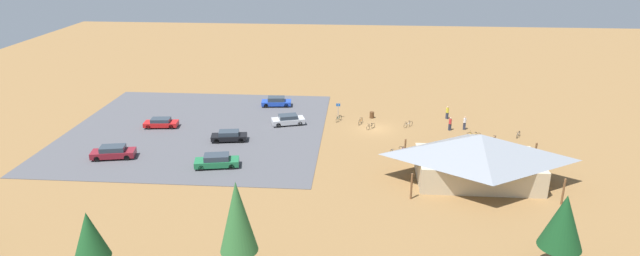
{
  "coord_description": "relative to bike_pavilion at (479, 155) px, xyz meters",
  "views": [
    {
      "loc": [
        1.91,
        65.9,
        24.6
      ],
      "look_at": [
        6.81,
        3.43,
        1.2
      ],
      "focal_mm": 30.13,
      "sensor_mm": 36.0,
      "label": 1
    }
  ],
  "objects": [
    {
      "name": "bicycle_silver_edge_south",
      "position": [
        -7.67,
        -13.1,
        -2.54
      ],
      "size": [
        0.82,
        1.43,
        0.76
      ],
      "color": "black",
      "rests_on": "ground"
    },
    {
      "name": "visitor_crossing_yard",
      "position": [
        -1.37,
        -15.32,
        -1.96
      ],
      "size": [
        0.36,
        0.36,
        1.76
      ],
      "color": "#2D3347",
      "rests_on": "ground"
    },
    {
      "name": "bicycle_teal_near_sign",
      "position": [
        15.05,
        -17.25,
        -2.51
      ],
      "size": [
        0.76,
        1.61,
        0.82
      ],
      "color": "black",
      "rests_on": "ground"
    },
    {
      "name": "lot_sign",
      "position": [
        15.21,
        -18.55,
        -1.47
      ],
      "size": [
        0.56,
        0.08,
        2.2
      ],
      "color": "#99999E",
      "rests_on": "ground"
    },
    {
      "name": "pine_east",
      "position": [
        20.85,
        17.81,
        2.13
      ],
      "size": [
        2.82,
        2.82,
        7.85
      ],
      "color": "brown",
      "rests_on": "ground"
    },
    {
      "name": "trash_bin",
      "position": [
        10.57,
        -18.91,
        -2.43
      ],
      "size": [
        0.6,
        0.6,
        0.9
      ],
      "primitive_type": "cylinder",
      "color": "brown",
      "rests_on": "ground"
    },
    {
      "name": "pine_mideast",
      "position": [
        -3.07,
        15.12,
        1.28
      ],
      "size": [
        3.23,
        3.23,
        6.36
      ],
      "color": "brown",
      "rests_on": "ground"
    },
    {
      "name": "bicycle_yellow_edge_north",
      "position": [
        -2.05,
        -12.33,
        -2.5
      ],
      "size": [
        1.81,
        0.48,
        0.88
      ],
      "color": "black",
      "rests_on": "ground"
    },
    {
      "name": "car_black_back_corner",
      "position": [
        28.14,
        -8.88,
        -2.18
      ],
      "size": [
        4.52,
        2.37,
        1.3
      ],
      "color": "black",
      "rests_on": "parking_lot_asphalt"
    },
    {
      "name": "car_maroon_aisle_side",
      "position": [
        40.01,
        -2.7,
        -2.11
      ],
      "size": [
        5.06,
        2.81,
        1.45
      ],
      "color": "maroon",
      "rests_on": "parking_lot_asphalt"
    },
    {
      "name": "bike_pavilion",
      "position": [
        0.0,
        0.0,
        0.0
      ],
      "size": [
        14.52,
        9.29,
        5.18
      ],
      "color": "#C6B28E",
      "rests_on": "ground"
    },
    {
      "name": "car_green_mid_lot",
      "position": [
        27.66,
        -1.24,
        -2.12
      ],
      "size": [
        5.03,
        2.74,
        1.45
      ],
      "color": "#1E6B3D",
      "rests_on": "parking_lot_asphalt"
    },
    {
      "name": "bicycle_blue_trailside",
      "position": [
        8.23,
        -5.55,
        -2.51
      ],
      "size": [
        0.7,
        1.67,
        0.82
      ],
      "color": "black",
      "rests_on": "ground"
    },
    {
      "name": "bicycle_orange_front_row",
      "position": [
        12.1,
        -16.34,
        -2.52
      ],
      "size": [
        0.64,
        1.57,
        0.78
      ],
      "color": "black",
      "rests_on": "ground"
    },
    {
      "name": "visitor_at_bikes",
      "position": [
        0.28,
        -19.37,
        -1.93
      ],
      "size": [
        0.39,
        0.4,
        1.81
      ],
      "color": "#2D3347",
      "rests_on": "ground"
    },
    {
      "name": "ground",
      "position": [
        10.32,
        -14.62,
        -2.88
      ],
      "size": [
        160.0,
        160.0,
        0.0
      ],
      "primitive_type": "plane",
      "color": "olive",
      "rests_on": "ground"
    },
    {
      "name": "bicycle_red_back_row",
      "position": [
        -4.16,
        -10.93,
        -2.52
      ],
      "size": [
        0.83,
        1.48,
        0.81
      ],
      "color": "black",
      "rests_on": "ground"
    },
    {
      "name": "car_red_second_row",
      "position": [
        38.17,
        -12.9,
        -2.2
      ],
      "size": [
        4.47,
        2.16,
        1.24
      ],
      "color": "red",
      "rests_on": "parking_lot_asphalt"
    },
    {
      "name": "pine_center",
      "position": [
        31.45,
        19.17,
        0.92
      ],
      "size": [
        2.63,
        2.63,
        5.68
      ],
      "color": "brown",
      "rests_on": "ground"
    },
    {
      "name": "visitor_near_lot",
      "position": [
        0.56,
        -14.87,
        -1.94
      ],
      "size": [
        0.38,
        0.36,
        1.79
      ],
      "color": "#2D3347",
      "rests_on": "ground"
    },
    {
      "name": "bicycle_white_near_porch",
      "position": [
        5.84,
        -15.64,
        -2.51
      ],
      "size": [
        1.26,
        1.25,
        0.82
      ],
      "color": "black",
      "rests_on": "ground"
    },
    {
      "name": "bicycle_purple_yard_front",
      "position": [
        6.92,
        -6.86,
        -2.53
      ],
      "size": [
        1.21,
        1.25,
        0.76
      ],
      "color": "black",
      "rests_on": "ground"
    },
    {
      "name": "car_silver_inner_stall",
      "position": [
        21.7,
        -15.25,
        -2.15
      ],
      "size": [
        4.62,
        3.07,
        1.36
      ],
      "color": "#BCBCC1",
      "rests_on": "parking_lot_asphalt"
    },
    {
      "name": "car_blue_near_entry",
      "position": [
        24.48,
        -22.98,
        -2.15
      ],
      "size": [
        4.45,
        2.23,
        1.39
      ],
      "color": "#1E42B2",
      "rests_on": "parking_lot_asphalt"
    },
    {
      "name": "parking_lot_asphalt",
      "position": [
        33.26,
        -12.5,
        -2.86
      ],
      "size": [
        32.73,
        31.65,
        0.05
      ],
      "primitive_type": "cube",
      "color": "#4C4C51",
      "rests_on": "ground"
    },
    {
      "name": "bicycle_black_yard_left",
      "position": [
        10.76,
        -14.57,
        -2.53
      ],
      "size": [
        1.13,
        1.26,
        0.8
      ],
      "color": "black",
      "rests_on": "ground"
    }
  ]
}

